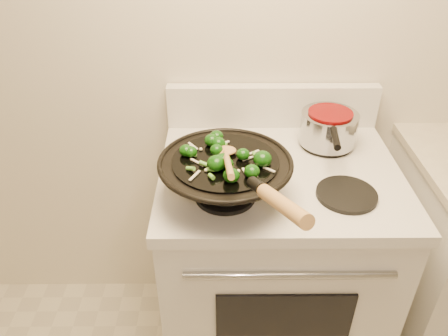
{
  "coord_description": "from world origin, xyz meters",
  "views": [
    {
      "loc": [
        -0.19,
        -0.01,
        1.71
      ],
      "look_at": [
        -0.18,
        1.02,
        1.02
      ],
      "focal_mm": 35.0,
      "sensor_mm": 36.0,
      "label": 1
    }
  ],
  "objects": [
    {
      "name": "stove",
      "position": [
        -0.0,
        1.17,
        0.47
      ],
      "size": [
        0.78,
        0.67,
        1.08
      ],
      "color": "silver",
      "rests_on": "ground"
    },
    {
      "name": "wok",
      "position": [
        -0.18,
        1.02,
        1.0
      ],
      "size": [
        0.38,
        0.62,
        0.26
      ],
      "color": "black",
      "rests_on": "stove"
    },
    {
      "name": "stirfry",
      "position": [
        -0.18,
        1.01,
        1.07
      ],
      "size": [
        0.27,
        0.25,
        0.04
      ],
      "color": "#0E3908",
      "rests_on": "wok"
    },
    {
      "name": "wooden_spoon",
      "position": [
        -0.18,
        0.98,
        1.09
      ],
      "size": [
        0.07,
        0.29,
        0.11
      ],
      "color": "#A97B42",
      "rests_on": "wok"
    },
    {
      "name": "saucepan",
      "position": [
        0.18,
        1.32,
        0.99
      ],
      "size": [
        0.19,
        0.31,
        0.11
      ],
      "color": "#97999F",
      "rests_on": "stove"
    }
  ]
}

